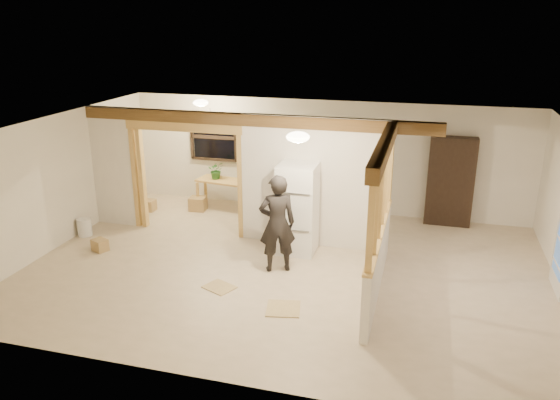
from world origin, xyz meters
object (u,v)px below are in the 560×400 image
(refrigerator, at_px, (298,209))
(bookshelf, at_px, (450,182))
(work_table, at_px, (222,194))
(shop_vac, at_px, (137,195))
(woman, at_px, (277,223))

(refrigerator, relative_size, bookshelf, 0.90)
(work_table, bearing_deg, refrigerator, -32.15)
(bookshelf, bearing_deg, refrigerator, -141.00)
(shop_vac, bearing_deg, refrigerator, -19.22)
(shop_vac, distance_m, bookshelf, 7.01)
(work_table, relative_size, shop_vac, 2.00)
(woman, relative_size, bookshelf, 0.92)
(shop_vac, bearing_deg, bookshelf, 6.23)
(woman, height_order, shop_vac, woman)
(bookshelf, bearing_deg, work_table, -176.24)
(woman, bearing_deg, bookshelf, -156.77)
(woman, bearing_deg, refrigerator, -123.30)
(bookshelf, bearing_deg, woman, -133.02)
(woman, xyz_separation_m, bookshelf, (2.89, 3.10, 0.08))
(refrigerator, height_order, work_table, refrigerator)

